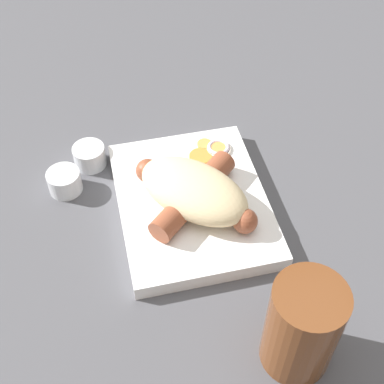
# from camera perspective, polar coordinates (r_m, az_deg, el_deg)

# --- Properties ---
(ground_plane) EXTENTS (3.00, 3.00, 0.00)m
(ground_plane) POSITION_cam_1_polar(r_m,az_deg,el_deg) (0.69, 0.00, -1.72)
(ground_plane) COLOR #4C4C51
(food_tray) EXTENTS (0.23, 0.18, 0.02)m
(food_tray) POSITION_cam_1_polar(r_m,az_deg,el_deg) (0.68, 0.00, -1.15)
(food_tray) COLOR white
(food_tray) RESTS_ON ground_plane
(bread_roll) EXTENTS (0.16, 0.16, 0.05)m
(bread_roll) POSITION_cam_1_polar(r_m,az_deg,el_deg) (0.65, 0.10, 0.16)
(bread_roll) COLOR beige
(bread_roll) RESTS_ON food_tray
(sausage) EXTENTS (0.14, 0.13, 0.03)m
(sausage) POSITION_cam_1_polar(r_m,az_deg,el_deg) (0.65, 0.24, -0.29)
(sausage) COLOR brown
(sausage) RESTS_ON food_tray
(pickled_veggies) EXTENTS (0.06, 0.07, 0.01)m
(pickled_veggies) POSITION_cam_1_polar(r_m,az_deg,el_deg) (0.73, 2.39, 4.49)
(pickled_veggies) COLOR orange
(pickled_veggies) RESTS_ON food_tray
(condiment_cup_near) EXTENTS (0.04, 0.04, 0.03)m
(condiment_cup_near) POSITION_cam_1_polar(r_m,az_deg,el_deg) (0.74, -10.86, 3.69)
(condiment_cup_near) COLOR silver
(condiment_cup_near) RESTS_ON ground_plane
(condiment_cup_far) EXTENTS (0.04, 0.04, 0.03)m
(condiment_cup_far) POSITION_cam_1_polar(r_m,az_deg,el_deg) (0.72, -13.42, 1.01)
(condiment_cup_far) COLOR silver
(condiment_cup_far) RESTS_ON ground_plane
(drink_glass) EXTENTS (0.07, 0.07, 0.12)m
(drink_glass) POSITION_cam_1_polar(r_m,az_deg,el_deg) (0.54, 11.66, -13.95)
(drink_glass) COLOR brown
(drink_glass) RESTS_ON ground_plane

